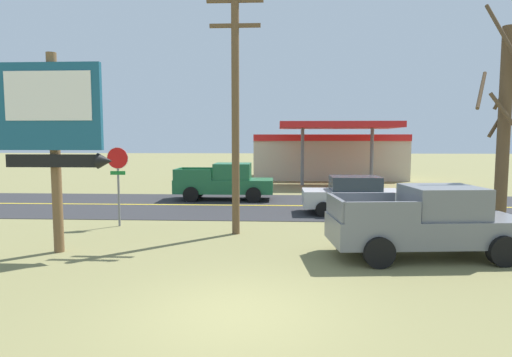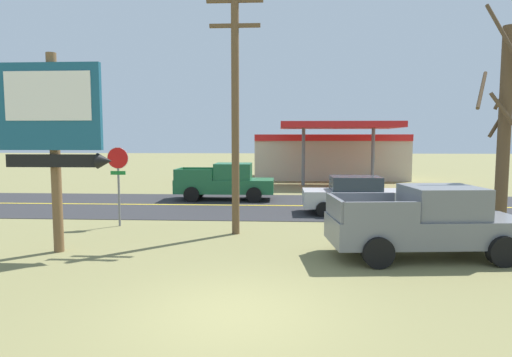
% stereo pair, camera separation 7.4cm
% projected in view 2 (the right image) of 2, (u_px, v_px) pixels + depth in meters
% --- Properties ---
extents(ground_plane, '(180.00, 180.00, 0.00)m').
position_uv_depth(ground_plane, '(232.00, 313.00, 8.05)').
color(ground_plane, olive).
extents(road_asphalt, '(140.00, 8.00, 0.02)m').
position_uv_depth(road_asphalt, '(262.00, 206.00, 20.98)').
color(road_asphalt, '#2B2B2D').
rests_on(road_asphalt, ground).
extents(road_centre_line, '(126.00, 0.20, 0.01)m').
position_uv_depth(road_centre_line, '(262.00, 205.00, 20.97)').
color(road_centre_line, gold).
rests_on(road_centre_line, road_asphalt).
extents(motel_sign, '(3.16, 0.54, 5.64)m').
position_uv_depth(motel_sign, '(53.00, 123.00, 11.98)').
color(motel_sign, brown).
rests_on(motel_sign, ground).
extents(stop_sign, '(0.80, 0.08, 2.95)m').
position_uv_depth(stop_sign, '(118.00, 172.00, 15.93)').
color(stop_sign, slate).
rests_on(stop_sign, ground).
extents(utility_pole, '(1.88, 0.26, 8.28)m').
position_uv_depth(utility_pole, '(235.00, 104.00, 14.42)').
color(utility_pole, brown).
rests_on(utility_pole, ground).
extents(bare_tree, '(1.90, 1.87, 7.59)m').
position_uv_depth(bare_tree, '(505.00, 125.00, 14.14)').
color(bare_tree, brown).
rests_on(bare_tree, ground).
extents(gas_station, '(12.00, 11.50, 4.40)m').
position_uv_depth(gas_station, '(329.00, 155.00, 35.55)').
color(gas_station, beige).
rests_on(gas_station, ground).
extents(pickup_grey_parked_on_lawn, '(5.36, 2.61, 1.96)m').
position_uv_depth(pickup_grey_parked_on_lawn, '(427.00, 222.00, 11.82)').
color(pickup_grey_parked_on_lawn, slate).
rests_on(pickup_grey_parked_on_lawn, ground).
extents(pickup_green_on_road, '(5.20, 2.24, 1.96)m').
position_uv_depth(pickup_green_on_road, '(226.00, 182.00, 22.99)').
color(pickup_green_on_road, '#1E6038').
rests_on(pickup_green_on_road, ground).
extents(car_silver_near_lane, '(4.20, 2.00, 1.64)m').
position_uv_depth(car_silver_near_lane, '(353.00, 195.00, 18.69)').
color(car_silver_near_lane, '#A8AAAF').
rests_on(car_silver_near_lane, ground).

